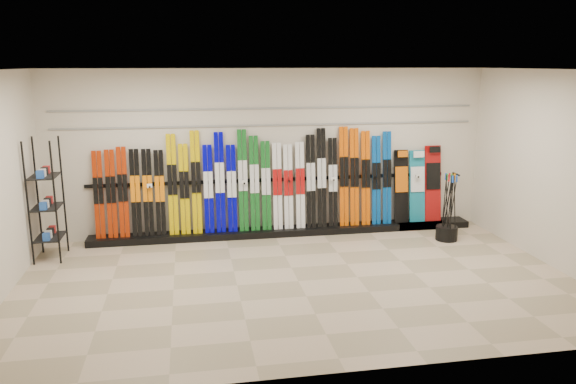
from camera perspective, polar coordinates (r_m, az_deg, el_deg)
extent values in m
plane|color=gray|center=(8.24, 1.05, -9.04)|extent=(8.00, 8.00, 0.00)
plane|color=beige|center=(10.22, -1.64, 4.04)|extent=(8.00, 0.00, 8.00)
plane|color=beige|center=(9.42, 25.71, 1.99)|extent=(0.00, 5.00, 5.00)
plane|color=silver|center=(7.64, 1.15, 12.32)|extent=(8.00, 8.00, 0.00)
cube|color=black|center=(10.37, -0.18, -4.00)|extent=(8.00, 0.40, 0.12)
cube|color=#9E2304|center=(10.17, -18.69, -0.28)|extent=(0.17, 0.19, 1.51)
cube|color=#9E2304|center=(10.14, -17.53, -0.20)|extent=(0.17, 0.19, 1.53)
cube|color=#9E2304|center=(10.11, -16.42, -0.03)|extent=(0.17, 0.20, 1.57)
cube|color=black|center=(10.10, -15.23, -0.11)|extent=(0.17, 0.19, 1.53)
cube|color=black|center=(10.08, -14.06, -0.07)|extent=(0.17, 0.19, 1.52)
cube|color=black|center=(10.07, -12.88, -0.09)|extent=(0.17, 0.19, 1.50)
cube|color=#D1AE00|center=(10.04, -11.66, 0.73)|extent=(0.17, 0.22, 1.77)
cube|color=#D1AE00|center=(10.05, -10.48, 0.27)|extent=(0.17, 0.20, 1.59)
cube|color=#D1AE00|center=(10.04, -9.32, 0.97)|extent=(0.17, 0.23, 1.82)
cube|color=#0100AA|center=(10.06, -8.09, 0.29)|extent=(0.17, 0.20, 1.57)
cube|color=#0100AA|center=(10.05, -6.94, 0.96)|extent=(0.17, 0.22, 1.78)
cube|color=#0100AA|center=(10.08, -5.74, 0.36)|extent=(0.17, 0.20, 1.56)
cube|color=#135D1D|center=(10.08, -4.61, 1.16)|extent=(0.17, 0.23, 1.82)
cube|color=#135D1D|center=(10.11, -3.43, 0.87)|extent=(0.17, 0.22, 1.71)
cube|color=#135D1D|center=(10.14, -2.25, 0.64)|extent=(0.17, 0.20, 1.61)
cube|color=white|center=(10.17, -1.09, 0.58)|extent=(0.17, 0.20, 1.57)
cube|color=white|center=(10.21, 0.03, 0.52)|extent=(0.17, 0.20, 1.53)
cube|color=white|center=(10.25, 1.24, 0.67)|extent=(0.17, 0.20, 1.57)
cube|color=black|center=(10.28, 2.33, 1.08)|extent=(0.17, 0.21, 1.70)
cube|color=black|center=(10.32, 3.43, 1.43)|extent=(0.17, 0.23, 1.81)
cube|color=black|center=(10.38, 4.58, 0.97)|extent=(0.17, 0.21, 1.64)
cube|color=#D55002|center=(10.43, 5.70, 1.56)|extent=(0.17, 0.23, 1.83)
cube|color=#D55002|center=(10.48, 6.76, 1.51)|extent=(0.17, 0.23, 1.80)
cube|color=#D55002|center=(10.55, 7.90, 1.40)|extent=(0.17, 0.22, 1.75)
cube|color=#054291|center=(10.62, 8.96, 1.18)|extent=(0.17, 0.21, 1.65)
cube|color=#054291|center=(10.69, 10.02, 1.42)|extent=(0.17, 0.22, 1.73)
cube|color=black|center=(10.84, 11.42, 0.56)|extent=(0.28, 0.21, 1.37)
cube|color=#14728C|center=(10.96, 12.98, 0.58)|extent=(0.30, 0.21, 1.36)
cube|color=#990C0C|center=(11.09, 14.50, 0.85)|extent=(0.32, 0.22, 1.44)
cube|color=black|center=(9.69, -23.35, -0.70)|extent=(0.40, 0.60, 1.95)
cylinder|color=black|center=(10.43, 15.81, -4.04)|extent=(0.38, 0.38, 0.25)
cylinder|color=black|center=(10.38, 15.89, -1.34)|extent=(0.06, 0.15, 1.17)
cylinder|color=black|center=(10.25, 16.26, -1.54)|extent=(0.09, 0.16, 1.17)
cylinder|color=black|center=(10.16, 16.20, -1.67)|extent=(0.04, 0.11, 1.18)
cylinder|color=black|center=(10.31, 15.67, -1.42)|extent=(0.07, 0.12, 1.18)
cylinder|color=black|center=(10.24, 15.85, -1.54)|extent=(0.11, 0.06, 1.18)
cylinder|color=black|center=(10.37, 16.38, -1.38)|extent=(0.12, 0.03, 1.18)
cylinder|color=black|center=(10.36, 15.56, -1.34)|extent=(0.03, 0.10, 1.18)
cylinder|color=black|center=(10.32, 16.10, -1.44)|extent=(0.03, 0.13, 1.18)
cylinder|color=black|center=(10.26, 15.86, -1.50)|extent=(0.12, 0.12, 1.17)
cylinder|color=black|center=(10.34, 16.12, -1.41)|extent=(0.11, 0.12, 1.18)
cylinder|color=black|center=(10.24, 16.58, -1.58)|extent=(0.13, 0.03, 1.18)
cube|color=gray|center=(10.14, -1.64, 6.81)|extent=(7.60, 0.02, 0.03)
cube|color=gray|center=(10.11, -1.66, 8.50)|extent=(7.60, 0.02, 0.03)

